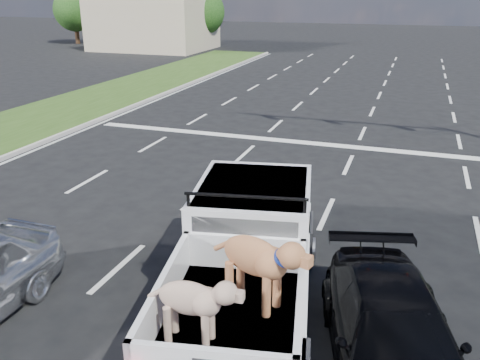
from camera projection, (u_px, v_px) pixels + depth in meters
name	position (u px, v px, depth m)	size (l,w,h in m)	color
ground	(198.00, 283.00, 9.67)	(160.00, 160.00, 0.00)	black
road_markings	(284.00, 173.00, 15.47)	(17.75, 60.00, 0.01)	silver
curb_left	(29.00, 148.00, 17.72)	(0.15, 60.00, 0.14)	#A59E97
building_left	(154.00, 25.00, 46.86)	(10.00, 8.00, 4.40)	tan
tree_far_a	(74.00, 10.00, 51.30)	(4.20, 4.20, 5.40)	#332114
tree_far_b	(126.00, 11.00, 49.46)	(4.20, 4.20, 5.40)	#332114
tree_far_c	(202.00, 12.00, 47.02)	(4.20, 4.20, 5.40)	#332114
pickup_truck	(245.00, 262.00, 8.37)	(3.18, 6.18, 2.21)	black
black_coupe	(393.00, 337.00, 7.18)	(1.77, 4.37, 1.27)	black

